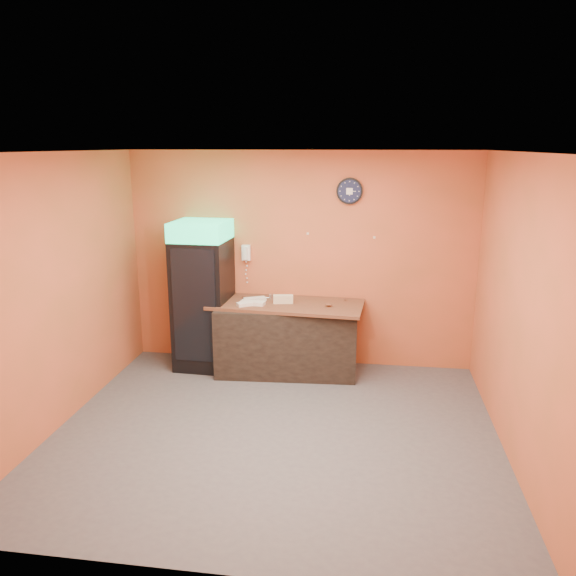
# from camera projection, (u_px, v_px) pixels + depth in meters

# --- Properties ---
(floor) EXTENTS (4.50, 4.50, 0.00)m
(floor) POSITION_uv_depth(u_px,v_px,m) (275.00, 432.00, 5.76)
(floor) COLOR #47474C
(floor) RESTS_ON ground
(back_wall) EXTENTS (4.50, 0.02, 2.80)m
(back_wall) POSITION_uv_depth(u_px,v_px,m) (300.00, 260.00, 7.33)
(back_wall) COLOR #DC613E
(back_wall) RESTS_ON floor
(left_wall) EXTENTS (0.02, 4.00, 2.80)m
(left_wall) POSITION_uv_depth(u_px,v_px,m) (58.00, 292.00, 5.73)
(left_wall) COLOR #DC613E
(left_wall) RESTS_ON floor
(right_wall) EXTENTS (0.02, 4.00, 2.80)m
(right_wall) POSITION_uv_depth(u_px,v_px,m) (518.00, 310.00, 5.10)
(right_wall) COLOR #DC613E
(right_wall) RESTS_ON floor
(ceiling) EXTENTS (4.50, 4.00, 0.02)m
(ceiling) POSITION_uv_depth(u_px,v_px,m) (274.00, 152.00, 5.07)
(ceiling) COLOR white
(ceiling) RESTS_ON back_wall
(beverage_cooler) EXTENTS (0.70, 0.71, 1.93)m
(beverage_cooler) POSITION_uv_depth(u_px,v_px,m) (202.00, 298.00, 7.24)
(beverage_cooler) COLOR black
(beverage_cooler) RESTS_ON floor
(prep_counter) EXTENTS (1.80, 0.89, 0.88)m
(prep_counter) POSITION_uv_depth(u_px,v_px,m) (287.00, 339.00, 7.21)
(prep_counter) COLOR black
(prep_counter) RESTS_ON floor
(wall_clock) EXTENTS (0.33, 0.06, 0.33)m
(wall_clock) POSITION_uv_depth(u_px,v_px,m) (350.00, 191.00, 6.99)
(wall_clock) COLOR black
(wall_clock) RESTS_ON back_wall
(wall_phone) EXTENTS (0.11, 0.10, 0.20)m
(wall_phone) POSITION_uv_depth(u_px,v_px,m) (246.00, 253.00, 7.36)
(wall_phone) COLOR white
(wall_phone) RESTS_ON back_wall
(butcher_paper) EXTENTS (1.97, 0.94, 0.04)m
(butcher_paper) POSITION_uv_depth(u_px,v_px,m) (287.00, 304.00, 7.10)
(butcher_paper) COLOR brown
(butcher_paper) RESTS_ON prep_counter
(sub_roll_stack) EXTENTS (0.26, 0.13, 0.11)m
(sub_roll_stack) POSITION_uv_depth(u_px,v_px,m) (283.00, 299.00, 7.07)
(sub_roll_stack) COLOR beige
(sub_roll_stack) RESTS_ON butcher_paper
(wrapped_sandwich_left) EXTENTS (0.30, 0.24, 0.04)m
(wrapped_sandwich_left) POSITION_uv_depth(u_px,v_px,m) (248.00, 304.00, 6.99)
(wrapped_sandwich_left) COLOR silver
(wrapped_sandwich_left) RESTS_ON butcher_paper
(wrapped_sandwich_mid) EXTENTS (0.32, 0.16, 0.04)m
(wrapped_sandwich_mid) POSITION_uv_depth(u_px,v_px,m) (253.00, 303.00, 7.02)
(wrapped_sandwich_mid) COLOR silver
(wrapped_sandwich_mid) RESTS_ON butcher_paper
(wrapped_sandwich_right) EXTENTS (0.30, 0.23, 0.04)m
(wrapped_sandwich_right) POSITION_uv_depth(u_px,v_px,m) (255.00, 299.00, 7.19)
(wrapped_sandwich_right) COLOR silver
(wrapped_sandwich_right) RESTS_ON butcher_paper
(kitchen_tool) EXTENTS (0.06, 0.06, 0.06)m
(kitchen_tool) POSITION_uv_depth(u_px,v_px,m) (271.00, 296.00, 7.28)
(kitchen_tool) COLOR silver
(kitchen_tool) RESTS_ON butcher_paper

